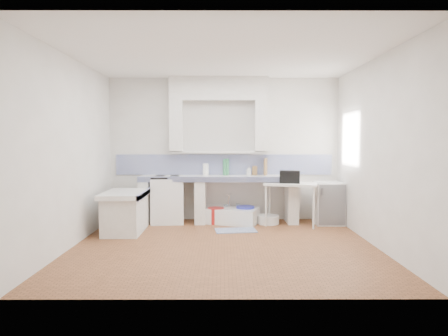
{
  "coord_description": "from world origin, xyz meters",
  "views": [
    {
      "loc": [
        -0.02,
        -5.81,
        1.58
      ],
      "look_at": [
        0.0,
        1.0,
        1.1
      ],
      "focal_mm": 31.58,
      "sensor_mm": 36.0,
      "label": 1
    }
  ],
  "objects_px": {
    "stove": "(168,200)",
    "sink": "(229,216)",
    "side_table": "(291,204)",
    "fridge": "(328,203)"
  },
  "relations": [
    {
      "from": "stove",
      "to": "sink",
      "type": "height_order",
      "value": "stove"
    },
    {
      "from": "stove",
      "to": "side_table",
      "type": "bearing_deg",
      "value": -11.84
    },
    {
      "from": "side_table",
      "to": "fridge",
      "type": "xyz_separation_m",
      "value": [
        0.74,
        0.13,
        0.0
      ]
    },
    {
      "from": "stove",
      "to": "fridge",
      "type": "relative_size",
      "value": 1.09
    },
    {
      "from": "stove",
      "to": "sink",
      "type": "xyz_separation_m",
      "value": [
        1.18,
        -0.03,
        -0.3
      ]
    },
    {
      "from": "stove",
      "to": "fridge",
      "type": "xyz_separation_m",
      "value": [
        3.06,
        -0.12,
        -0.03
      ]
    },
    {
      "from": "side_table",
      "to": "fridge",
      "type": "height_order",
      "value": "fridge"
    },
    {
      "from": "sink",
      "to": "fridge",
      "type": "relative_size",
      "value": 1.37
    },
    {
      "from": "sink",
      "to": "side_table",
      "type": "distance_m",
      "value": 1.19
    },
    {
      "from": "stove",
      "to": "fridge",
      "type": "bearing_deg",
      "value": -7.95
    }
  ]
}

